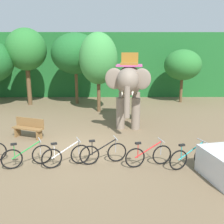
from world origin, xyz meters
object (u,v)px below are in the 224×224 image
tree_center (26,50)px  tree_right (183,65)px  bike_white (66,156)px  tree_center_left (98,59)px  bike_teal (191,157)px  bike_green (27,156)px  bike_black (103,153)px  wooden_bench (29,127)px  elephant (129,84)px  bike_red (149,155)px  tree_left (75,54)px

tree_center → tree_right: size_ratio=1.37×
tree_right → bike_white: bearing=-121.7°
tree_center_left → bike_teal: size_ratio=3.09×
bike_teal → bike_green: bearing=178.7°
tree_center → bike_black: tree_center is taller
tree_center → wooden_bench: bearing=-73.6°
tree_center → wooden_bench: (2.14, -7.27, -3.42)m
elephant → wooden_bench: bearing=-158.3°
bike_white → tree_center_left: bearing=84.6°
tree_center → tree_right: tree_center is taller
tree_center → bike_teal: 14.00m
tree_center_left → bike_red: tree_center_left is taller
bike_black → bike_teal: size_ratio=1.03×
bike_teal → tree_center: bearing=129.5°
tree_left → elephant: 6.84m
tree_center → bike_red: tree_center is taller
tree_left → wooden_bench: size_ratio=3.29×
tree_left → tree_right: bearing=3.6°
bike_red → tree_center_left: bearing=104.3°
tree_left → elephant: bearing=-59.1°
elephant → tree_center_left: bearing=117.8°
tree_center → tree_left: size_ratio=1.06×
bike_black → bike_white: bearing=-170.1°
bike_white → bike_teal: bearing=-2.0°
tree_left → wooden_bench: tree_left is taller
elephant → tree_right: bearing=54.7°
tree_center → bike_teal: bearing=-50.5°
tree_center_left → bike_black: tree_center_left is taller
tree_center → bike_teal: size_ratio=3.35×
tree_right → bike_black: 12.51m
tree_right → elephant: (-4.41, -6.23, -0.60)m
tree_center_left → tree_right: 6.83m
tree_center → elephant: tree_center is taller
bike_green → bike_red: (4.18, 0.01, 0.00)m
tree_center → bike_red: (7.20, -10.32, -3.52)m
tree_left → bike_black: size_ratio=3.06×
tree_left → bike_red: 11.77m
elephant → bike_black: elephant is taller
tree_left → bike_teal: (5.22, -10.79, -3.25)m
bike_green → bike_teal: size_ratio=0.99×
tree_center → bike_black: size_ratio=3.24×
tree_center → bike_white: 11.73m
tree_center_left → elephant: 3.83m
bike_green → bike_red: same height
elephant → bike_red: elephant is taller
bike_white → bike_red: (2.84, -0.01, 0.00)m
wooden_bench → bike_red: bearing=-31.1°
tree_left → bike_green: 11.16m
bike_red → elephant: bearing=94.3°
tree_right → bike_teal: (-2.63, -11.29, -2.42)m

